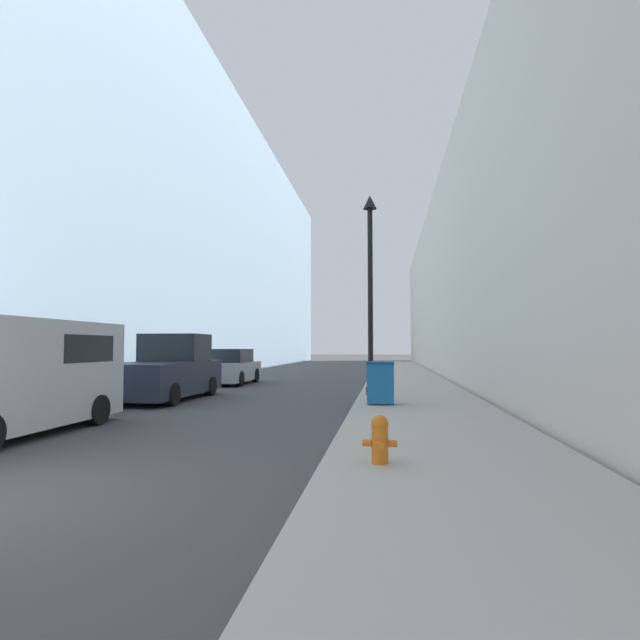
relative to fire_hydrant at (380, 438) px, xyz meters
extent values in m
cube|color=#ADA89E|center=(1.04, 16.01, -0.40)|extent=(3.66, 60.00, 0.12)
cube|color=#849EB2|center=(-15.17, 24.01, 8.42)|extent=(12.00, 60.00, 17.75)
cube|color=beige|center=(8.97, 24.01, 5.07)|extent=(12.00, 60.00, 11.05)
cylinder|color=orange|center=(0.00, 0.01, -0.09)|extent=(0.22, 0.22, 0.48)
sphere|color=orange|center=(0.00, 0.01, 0.19)|extent=(0.23, 0.23, 0.23)
cylinder|color=orange|center=(0.00, 0.01, 0.26)|extent=(0.06, 0.06, 0.05)
cylinder|color=orange|center=(0.00, -0.16, -0.07)|extent=(0.11, 0.12, 0.11)
cylinder|color=orange|center=(-0.17, 0.01, -0.07)|extent=(0.12, 0.09, 0.09)
cylinder|color=orange|center=(0.17, 0.01, -0.07)|extent=(0.12, 0.09, 0.09)
cube|color=#19609E|center=(-0.07, 6.85, 0.21)|extent=(0.71, 0.64, 1.03)
cube|color=navy|center=(-0.07, 6.85, 0.77)|extent=(0.73, 0.66, 0.08)
cylinder|color=black|center=(-0.37, 7.12, -0.25)|extent=(0.05, 0.16, 0.16)
cylinder|color=black|center=(0.23, 7.12, -0.25)|extent=(0.05, 0.16, 0.16)
cylinder|color=black|center=(-0.41, 9.29, -0.21)|extent=(0.31, 0.31, 0.25)
cylinder|color=black|center=(-0.41, 9.29, 2.67)|extent=(0.16, 0.16, 6.01)
cone|color=black|center=(-0.41, 9.29, 5.89)|extent=(0.44, 0.44, 0.44)
cube|color=silver|center=(-6.87, 1.75, 0.72)|extent=(1.83, 4.86, 2.00)
cube|color=black|center=(-6.87, 2.84, 1.17)|extent=(1.85, 1.70, 0.56)
cylinder|color=black|center=(-7.72, 3.25, -0.14)|extent=(0.24, 0.64, 0.64)
cylinder|color=black|center=(-6.03, 3.25, -0.14)|extent=(0.24, 0.64, 0.64)
cube|color=#232838|center=(-6.87, 8.23, 0.22)|extent=(2.11, 4.95, 1.01)
cube|color=black|center=(-6.87, 9.09, 1.18)|extent=(1.94, 1.58, 0.90)
cylinder|color=black|center=(-7.86, 9.76, -0.14)|extent=(0.24, 0.64, 0.64)
cylinder|color=black|center=(-5.89, 9.76, -0.14)|extent=(0.24, 0.64, 0.64)
cylinder|color=black|center=(-7.86, 6.69, -0.14)|extent=(0.24, 0.64, 0.64)
cylinder|color=black|center=(-5.89, 6.69, -0.14)|extent=(0.24, 0.64, 0.64)
cube|color=#A3A8B2|center=(-6.88, 14.82, 0.10)|extent=(1.89, 4.13, 0.80)
cube|color=#1E2328|center=(-6.88, 14.82, 0.81)|extent=(1.66, 2.15, 0.60)
cylinder|color=black|center=(-7.75, 16.06, -0.14)|extent=(0.24, 0.64, 0.64)
cylinder|color=black|center=(-6.01, 16.06, -0.14)|extent=(0.24, 0.64, 0.64)
cylinder|color=black|center=(-7.75, 13.58, -0.14)|extent=(0.24, 0.64, 0.64)
cylinder|color=black|center=(-6.01, 13.58, -0.14)|extent=(0.24, 0.64, 0.64)
camera|label=1|loc=(0.10, -6.72, 1.21)|focal=28.00mm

